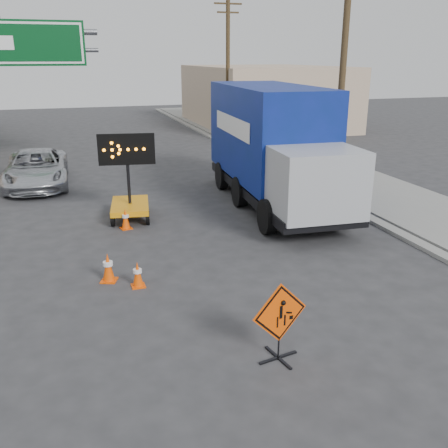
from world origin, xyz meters
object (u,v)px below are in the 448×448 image
construction_sign (280,320)px  pickup_truck (36,169)px  arrow_board (130,200)px  box_truck (274,153)px

construction_sign → pickup_truck: size_ratio=0.28×
arrow_board → box_truck: (5.36, 0.14, 1.30)m
construction_sign → arrow_board: (-1.42, 9.31, -0.16)m
construction_sign → pickup_truck: 15.86m
arrow_board → box_truck: size_ratio=0.32×
arrow_board → box_truck: bearing=10.4°
construction_sign → arrow_board: arrow_board is taller
arrow_board → construction_sign: bearing=-72.5°
box_truck → pickup_truck: bearing=149.8°
construction_sign → pickup_truck: construction_sign is taller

